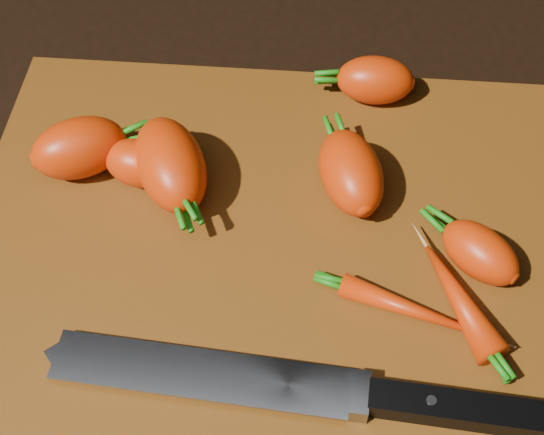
{
  "coord_description": "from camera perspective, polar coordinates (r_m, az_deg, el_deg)",
  "views": [
    {
      "loc": [
        0.03,
        -0.35,
        0.51
      ],
      "look_at": [
        0.0,
        0.01,
        0.03
      ],
      "focal_mm": 50.0,
      "sensor_mm": 36.0,
      "label": 1
    }
  ],
  "objects": [
    {
      "name": "carrot_1",
      "position": [
        0.64,
        -10.02,
        4.03
      ],
      "size": [
        0.07,
        0.05,
        0.04
      ],
      "primitive_type": "ellipsoid",
      "rotation": [
        0.0,
        0.0,
        2.88
      ],
      "color": "#E82F00",
      "rests_on": "cutting_board"
    },
    {
      "name": "carrot_5",
      "position": [
        0.6,
        15.39,
        -2.55
      ],
      "size": [
        0.08,
        0.07,
        0.04
      ],
      "primitive_type": "ellipsoid",
      "rotation": [
        0.0,
        0.0,
        2.4
      ],
      "color": "#E82F00",
      "rests_on": "cutting_board"
    },
    {
      "name": "carrot_4",
      "position": [
        0.71,
        7.76,
        10.21
      ],
      "size": [
        0.07,
        0.05,
        0.04
      ],
      "primitive_type": "ellipsoid",
      "rotation": [
        0.0,
        0.0,
        3.12
      ],
      "color": "#E82F00",
      "rests_on": "cutting_board"
    },
    {
      "name": "carrot_3",
      "position": [
        0.63,
        5.95,
        3.4
      ],
      "size": [
        0.07,
        0.1,
        0.05
      ],
      "primitive_type": "ellipsoid",
      "rotation": [
        0.0,
        0.0,
        1.87
      ],
      "color": "#E82F00",
      "rests_on": "cutting_board"
    },
    {
      "name": "carrot_0",
      "position": [
        0.66,
        -14.31,
        5.1
      ],
      "size": [
        0.09,
        0.08,
        0.05
      ],
      "primitive_type": "ellipsoid",
      "rotation": [
        0.0,
        0.0,
        0.45
      ],
      "color": "#E82F00",
      "rests_on": "cutting_board"
    },
    {
      "name": "carrot_7",
      "position": [
        0.58,
        13.89,
        -5.98
      ],
      "size": [
        0.07,
        0.1,
        0.03
      ],
      "primitive_type": "ellipsoid",
      "rotation": [
        0.0,
        0.0,
        2.02
      ],
      "color": "#E82F00",
      "rests_on": "cutting_board"
    },
    {
      "name": "carrot_6",
      "position": [
        0.58,
        10.39,
        -6.82
      ],
      "size": [
        0.11,
        0.05,
        0.02
      ],
      "primitive_type": "ellipsoid",
      "rotation": [
        0.0,
        0.0,
        -0.33
      ],
      "color": "#E82F00",
      "rests_on": "cutting_board"
    },
    {
      "name": "carrot_2",
      "position": [
        0.63,
        -7.65,
        3.98
      ],
      "size": [
        0.09,
        0.11,
        0.06
      ],
      "primitive_type": "ellipsoid",
      "rotation": [
        0.0,
        0.0,
        -1.15
      ],
      "color": "#E82F00",
      "rests_on": "cutting_board"
    },
    {
      "name": "ground",
      "position": [
        0.63,
        -0.07,
        -2.64
      ],
      "size": [
        2.0,
        2.0,
        0.01
      ],
      "primitive_type": "cube",
      "color": "black"
    },
    {
      "name": "cutting_board",
      "position": [
        0.62,
        -0.07,
        -2.07
      ],
      "size": [
        0.5,
        0.4,
        0.01
      ],
      "primitive_type": "cube",
      "color": "brown",
      "rests_on": "ground"
    },
    {
      "name": "knife",
      "position": [
        0.54,
        -3.23,
        -11.96
      ],
      "size": [
        0.35,
        0.05,
        0.02
      ],
      "rotation": [
        0.0,
        0.0,
        -0.07
      ],
      "color": "gray",
      "rests_on": "cutting_board"
    }
  ]
}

